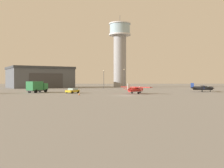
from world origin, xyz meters
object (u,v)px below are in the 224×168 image
Objects in this scene: airplane_black at (202,88)px; control_tower at (120,49)px; light_post_east at (104,77)px; traffic_cone_near_left at (79,94)px; airplane_red at (135,89)px; truck_box_green at (37,86)px; car_yellow at (73,90)px; light_post_west at (124,77)px.

control_tower is at bearing 129.46° from airplane_black.
traffic_cone_near_left is (-5.54, -49.58, -4.38)m from light_post_east.
traffic_cone_near_left is (-13.91, -5.48, -0.90)m from airplane_red.
airplane_red is 0.98× the size of light_post_east.
airplane_red is 11.23× the size of traffic_cone_near_left.
light_post_east reaches higher than airplane_black.
airplane_red is 14.98m from traffic_cone_near_left.
truck_box_green reaches higher than traffic_cone_near_left.
light_post_east is at bearing -112.36° from control_tower.
traffic_cone_near_left is at bearing 42.25° from car_yellow.
control_tower is 4.67× the size of airplane_red.
control_tower reaches higher than traffic_cone_near_left.
car_yellow is at bearing -101.50° from light_post_east.
traffic_cone_near_left is (13.13, -12.68, -1.42)m from truck_box_green.
airplane_black is 38.91m from car_yellow.
car_yellow reaches higher than traffic_cone_near_left.
light_post_west is (-0.03, 39.60, 3.63)m from airplane_red.
truck_box_green is 0.92× the size of light_post_west.
airplane_red is at bearing 21.48° from traffic_cone_near_left.
light_post_east reaches higher than truck_box_green.
control_tower is 4.42× the size of light_post_west.
airplane_black reaches higher than traffic_cone_near_left.
car_yellow is 41.30m from light_post_east.
light_post_east is 11.47× the size of traffic_cone_near_left.
car_yellow is 9.67m from traffic_cone_near_left.
airplane_black is at bearing -52.70° from light_post_west.
light_post_west is 11.88× the size of traffic_cone_near_left.
light_post_west reaches higher than light_post_east.
light_post_west reaches higher than airplane_black.
light_post_east reaches higher than traffic_cone_near_left.
control_tower is 4.57× the size of light_post_east.
airplane_red is at bearing -89.96° from light_post_west.
truck_box_green is 41.46m from light_post_east.
light_post_east is (8.20, 40.29, 3.98)m from car_yellow.
truck_box_green is 11.05m from car_yellow.
light_post_east is at bearing -165.22° from car_yellow.
airplane_red reaches higher than traffic_cone_near_left.
car_yellow is at bearing -105.16° from control_tower.
control_tower is at bearing -3.45° from truck_box_green.
light_post_west is at bearing 40.39° from airplane_red.
airplane_black is at bearing -63.46° from truck_box_green.
airplane_black is 1.87× the size of car_yellow.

